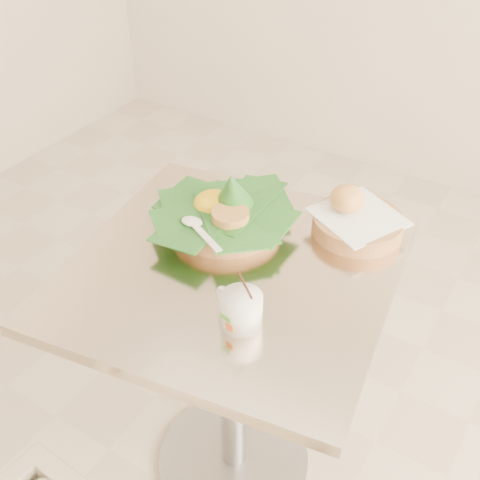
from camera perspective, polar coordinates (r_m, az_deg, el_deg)
The scene contains 5 objects.
floor at distance 1.97m, azimuth -2.66°, elevation -17.43°, with size 3.60×3.60×0.00m, color beige.
cafe_table at distance 1.49m, azimuth -0.74°, elevation -9.07°, with size 0.80×0.80×0.75m.
rice_basket at distance 1.43m, azimuth -1.36°, elevation 2.79°, with size 0.33×0.33×0.17m.
bread_basket at distance 1.45m, azimuth 10.92°, elevation 1.92°, with size 0.24×0.24×0.11m.
coffee_mug at distance 1.18m, azimuth 0.06°, elevation -6.53°, with size 0.11×0.09×0.14m.
Camera 1 is at (0.68, -0.92, 1.60)m, focal length 45.00 mm.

